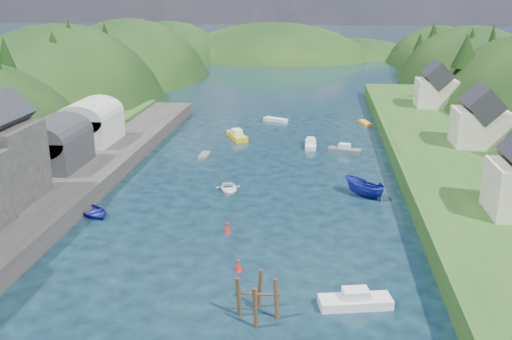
# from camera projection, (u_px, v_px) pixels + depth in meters

# --- Properties ---
(ground) EXTENTS (600.00, 600.00, 0.00)m
(ground) POSITION_uv_depth(u_px,v_px,m) (272.00, 151.00, 85.63)
(ground) COLOR black
(ground) RESTS_ON ground
(hillside_left) EXTENTS (44.00, 245.56, 52.00)m
(hillside_left) POSITION_uv_depth(u_px,v_px,m) (64.00, 149.00, 116.55)
(hillside_left) COLOR black
(hillside_left) RESTS_ON ground
(far_hills) EXTENTS (103.00, 68.00, 44.00)m
(far_hills) POSITION_uv_depth(u_px,v_px,m) (305.00, 86.00, 206.11)
(far_hills) COLOR black
(far_hills) RESTS_ON ground
(hill_trees) EXTENTS (90.16, 150.81, 12.49)m
(hill_trees) POSITION_uv_depth(u_px,v_px,m) (274.00, 64.00, 96.38)
(hill_trees) COLOR black
(hill_trees) RESTS_ON ground
(quay_left) EXTENTS (12.00, 110.00, 2.00)m
(quay_left) POSITION_uv_depth(u_px,v_px,m) (19.00, 213.00, 59.52)
(quay_left) COLOR #2D2B28
(quay_left) RESTS_ON ground
(boat_sheds) EXTENTS (7.00, 21.00, 7.50)m
(boat_sheds) POSITION_uv_depth(u_px,v_px,m) (73.00, 129.00, 76.39)
(boat_sheds) COLOR #2D2D30
(boat_sheds) RESTS_ON quay_left
(terrace_right) EXTENTS (16.00, 120.00, 2.40)m
(terrace_right) POSITION_uv_depth(u_px,v_px,m) (460.00, 169.00, 73.13)
(terrace_right) COLOR #234719
(terrace_right) RESTS_ON ground
(right_bank_cottages) EXTENTS (9.00, 59.24, 8.41)m
(right_bank_cottages) POSITION_uv_depth(u_px,v_px,m) (472.00, 120.00, 79.27)
(right_bank_cottages) COLOR beige
(right_bank_cottages) RESTS_ON terrace_right
(piling_cluster_far) EXTENTS (3.37, 3.13, 3.80)m
(piling_cluster_far) POSITION_uv_depth(u_px,v_px,m) (258.00, 301.00, 42.13)
(piling_cluster_far) COLOR #382314
(piling_cluster_far) RESTS_ON ground
(channel_buoy_near) EXTENTS (0.70, 0.70, 1.10)m
(channel_buoy_near) POSITION_uv_depth(u_px,v_px,m) (238.00, 266.00, 49.28)
(channel_buoy_near) COLOR red
(channel_buoy_near) RESTS_ON ground
(channel_buoy_far) EXTENTS (0.70, 0.70, 1.10)m
(channel_buoy_far) POSITION_uv_depth(u_px,v_px,m) (227.00, 228.00, 57.06)
(channel_buoy_far) COLOR red
(channel_buoy_far) RESTS_ON ground
(moored_boats) EXTENTS (36.09, 86.46, 2.49)m
(moored_boats) POSITION_uv_depth(u_px,v_px,m) (216.00, 231.00, 55.92)
(moored_boats) COLOR navy
(moored_boats) RESTS_ON ground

